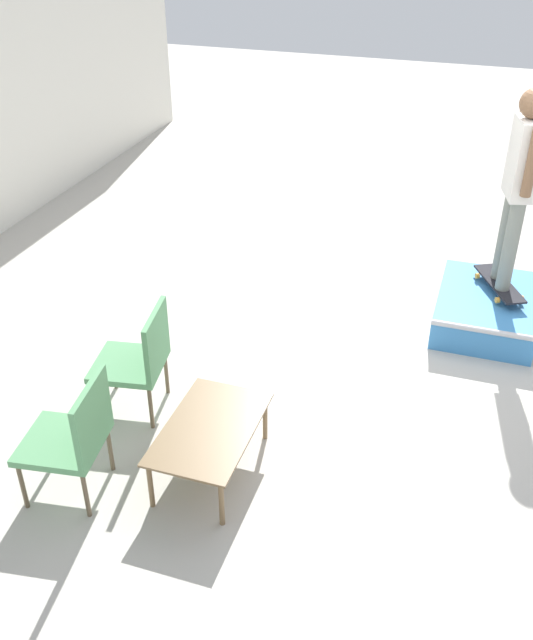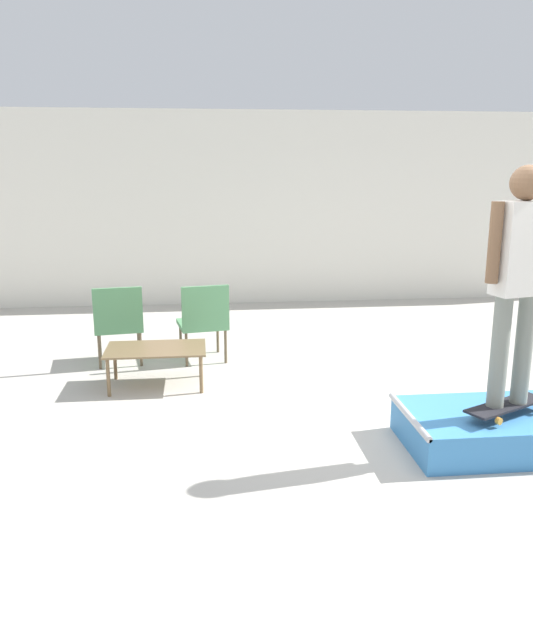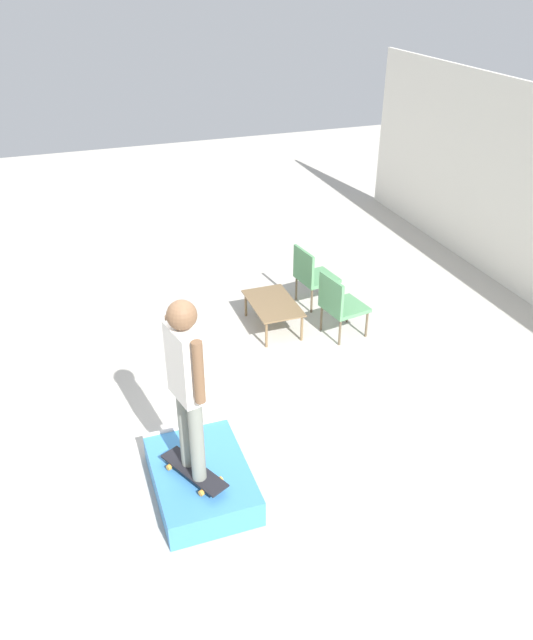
% 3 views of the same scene
% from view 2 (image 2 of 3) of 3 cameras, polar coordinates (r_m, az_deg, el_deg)
% --- Properties ---
extents(ground_plane, '(24.00, 24.00, 0.00)m').
position_cam_2_polar(ground_plane, '(5.44, 7.95, -9.55)').
color(ground_plane, '#B7B2A8').
extents(house_wall_back, '(12.00, 0.06, 3.00)m').
position_cam_2_polar(house_wall_back, '(10.03, 1.16, 10.11)').
color(house_wall_back, white).
rests_on(house_wall_back, ground_plane).
extents(skate_ramp_box, '(1.28, 0.88, 0.31)m').
position_cam_2_polar(skate_ramp_box, '(5.25, 19.34, -9.42)').
color(skate_ramp_box, '#3D84C6').
rests_on(skate_ramp_box, ground_plane).
extents(skateboard_on_ramp, '(0.76, 0.51, 0.07)m').
position_cam_2_polar(skateboard_on_ramp, '(5.15, 21.06, -7.32)').
color(skateboard_on_ramp, black).
rests_on(skateboard_on_ramp, skate_ramp_box).
extents(person_skater, '(0.56, 0.28, 1.78)m').
position_cam_2_polar(person_skater, '(4.89, 22.14, 4.47)').
color(person_skater, gray).
rests_on(person_skater, skateboard_on_ramp).
extents(coffee_table, '(0.98, 0.60, 0.40)m').
position_cam_2_polar(coffee_table, '(6.31, -10.07, -2.88)').
color(coffee_table, brown).
rests_on(coffee_table, ground_plane).
extents(patio_chair_left, '(0.59, 0.59, 0.90)m').
position_cam_2_polar(patio_chair_left, '(7.06, -13.38, -0.09)').
color(patio_chair_left, brown).
rests_on(patio_chair_left, ground_plane).
extents(patio_chair_right, '(0.60, 0.60, 0.90)m').
position_cam_2_polar(patio_chair_right, '(7.00, -5.78, 0.11)').
color(patio_chair_right, brown).
rests_on(patio_chair_right, ground_plane).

